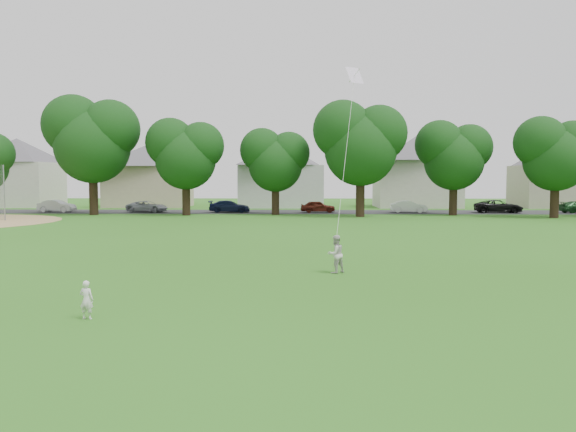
{
  "coord_description": "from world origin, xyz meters",
  "views": [
    {
      "loc": [
        2.58,
        -15.08,
        3.46
      ],
      "look_at": [
        2.11,
        2.0,
        2.3
      ],
      "focal_mm": 35.0,
      "sensor_mm": 36.0,
      "label": 1
    }
  ],
  "objects": [
    {
      "name": "street",
      "position": [
        0.0,
        42.0,
        0.01
      ],
      "size": [
        90.0,
        7.0,
        0.01
      ],
      "primitive_type": "cube",
      "color": "#2D2D30",
      "rests_on": "ground"
    },
    {
      "name": "parked_cars",
      "position": [
        5.45,
        41.0,
        0.62
      ],
      "size": [
        73.01,
        2.52,
        1.29
      ],
      "color": "black",
      "rests_on": "ground"
    },
    {
      "name": "toddler",
      "position": [
        -2.73,
        -1.66,
        0.48
      ],
      "size": [
        0.38,
        0.28,
        0.96
      ],
      "primitive_type": "imported",
      "rotation": [
        0.0,
        0.0,
        2.98
      ],
      "color": "silver",
      "rests_on": "ground"
    },
    {
      "name": "tree_row",
      "position": [
        0.2,
        36.07,
        6.33
      ],
      "size": [
        80.76,
        9.1,
        11.5
      ],
      "color": "black",
      "rests_on": "ground"
    },
    {
      "name": "older_boy",
      "position": [
        3.76,
        5.2,
        0.69
      ],
      "size": [
        0.85,
        0.82,
        1.39
      ],
      "primitive_type": "imported",
      "rotation": [
        0.0,
        0.0,
        3.75
      ],
      "color": "beige",
      "rests_on": "ground"
    },
    {
      "name": "ground",
      "position": [
        0.0,
        0.0,
        0.0
      ],
      "size": [
        160.0,
        160.0,
        0.0
      ],
      "primitive_type": "plane",
      "color": "#2A6216",
      "rests_on": "ground"
    },
    {
      "name": "house_row",
      "position": [
        -0.58,
        52.0,
        4.81
      ],
      "size": [
        76.29,
        14.12,
        10.0
      ],
      "color": "beige",
      "rests_on": "ground"
    },
    {
      "name": "kite",
      "position": [
        4.22,
        6.83,
        4.35
      ],
      "size": [
        0.94,
        2.03,
        7.5
      ],
      "color": "white",
      "rests_on": "ground"
    }
  ]
}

